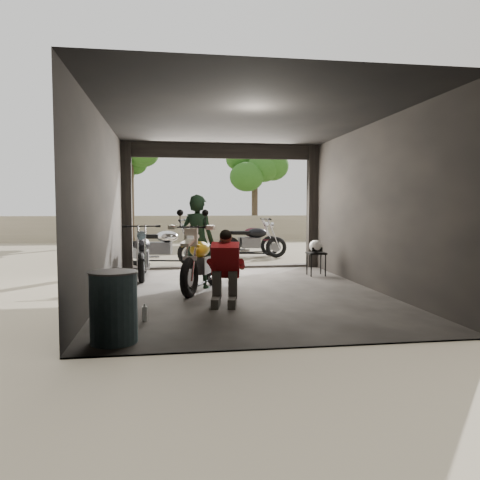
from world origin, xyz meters
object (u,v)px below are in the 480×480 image
object	(u,v)px
outside_bike_a	(162,243)
outside_bike_b	(249,237)
left_bike	(143,251)
rider	(198,242)
stool	(316,256)
helmet	(316,246)
main_bike	(202,257)
sign_post	(326,201)
oil_drum	(114,308)
outside_bike_c	(253,238)
mechanic	(225,269)

from	to	relation	value
outside_bike_a	outside_bike_b	bearing A→B (deg)	-40.75
left_bike	rider	xyz separation A→B (m)	(1.15, -1.51, 0.31)
outside_bike_a	outside_bike_b	size ratio (longest dim) A/B	1.03
left_bike	stool	size ratio (longest dim) A/B	3.23
stool	helmet	size ratio (longest dim) A/B	1.75
main_bike	stool	xyz separation A→B (m)	(2.74, 1.51, -0.16)
left_bike	outside_bike_b	xyz separation A→B (m)	(3.16, 4.30, 0.01)
sign_post	helmet	bearing A→B (deg)	-90.64
outside_bike_a	helmet	world-z (taller)	outside_bike_a
stool	oil_drum	size ratio (longest dim) A/B	0.66
outside_bike_c	stool	world-z (taller)	outside_bike_c
rider	outside_bike_b	bearing A→B (deg)	-77.96
outside_bike_c	helmet	size ratio (longest dim) A/B	5.79
outside_bike_a	stool	xyz separation A→B (m)	(3.54, -2.53, -0.15)
rider	helmet	distance (m)	3.04
outside_bike_b	mechanic	bearing A→B (deg)	160.10
outside_bike_c	mechanic	xyz separation A→B (m)	(-1.74, -7.06, -0.03)
left_bike	mechanic	world-z (taller)	left_bike
mechanic	sign_post	distance (m)	7.26
mechanic	oil_drum	distance (m)	2.47
left_bike	stool	xyz separation A→B (m)	(3.94, -0.31, -0.13)
mechanic	stool	distance (m)	3.80
oil_drum	main_bike	bearing A→B (deg)	69.18
outside_bike_a	outside_bike_b	distance (m)	3.45
outside_bike_a	helmet	bearing A→B (deg)	-113.38
left_bike	helmet	world-z (taller)	left_bike
helmet	outside_bike_a	bearing A→B (deg)	155.79
main_bike	helmet	world-z (taller)	main_bike
rider	stool	size ratio (longest dim) A/B	3.31
stool	helmet	distance (m)	0.22
outside_bike_a	rider	bearing A→B (deg)	-156.45
left_bike	outside_bike_c	xyz separation A→B (m)	(3.22, 3.86, 0.01)
left_bike	outside_bike_c	world-z (taller)	outside_bike_c
outside_bike_a	helmet	distance (m)	4.34
rider	oil_drum	bearing A→B (deg)	102.80
outside_bike_a	outside_bike_c	xyz separation A→B (m)	(2.81, 1.64, -0.01)
outside_bike_a	outside_bike_b	world-z (taller)	outside_bike_a
outside_bike_b	oil_drum	world-z (taller)	outside_bike_b
outside_bike_b	outside_bike_c	size ratio (longest dim) A/B	0.99
outside_bike_a	helmet	xyz separation A→B (m)	(3.53, -2.53, 0.07)
rider	sign_post	world-z (taller)	sign_post
sign_post	main_bike	bearing A→B (deg)	-108.86
left_bike	outside_bike_b	world-z (taller)	outside_bike_b
helmet	sign_post	bearing A→B (deg)	78.84
outside_bike_b	outside_bike_c	xyz separation A→B (m)	(0.05, -0.43, 0.00)
left_bike	oil_drum	distance (m)	5.13
main_bike	outside_bike_c	bearing A→B (deg)	92.48
stool	oil_drum	world-z (taller)	oil_drum
main_bike	outside_bike_b	xyz separation A→B (m)	(1.96, 6.11, -0.02)
rider	mechanic	bearing A→B (deg)	132.20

